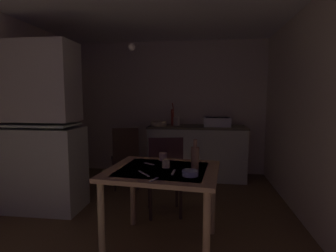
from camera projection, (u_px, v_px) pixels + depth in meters
name	position (u px, v px, depth m)	size (l,w,h in m)	color
ground_plane	(149.00, 210.00, 3.23)	(4.50, 4.50, 0.00)	brown
wall_back	(168.00, 108.00, 4.88)	(3.56, 0.10, 2.37)	beige
wall_left	(10.00, 113.00, 3.33)	(0.10, 3.60, 2.37)	beige
wall_right	(309.00, 115.00, 2.87)	(0.10, 3.60, 2.37)	beige
ceiling_slab	(148.00, 4.00, 2.97)	(3.56, 3.60, 0.10)	white
hutch_cabinet	(44.00, 133.00, 3.18)	(0.88, 0.51, 2.02)	beige
counter_cabinet	(197.00, 152.00, 4.52)	(1.64, 0.64, 0.89)	beige
sink_basin	(217.00, 122.00, 4.42)	(0.44, 0.34, 0.15)	white
hand_pump	(172.00, 116.00, 4.56)	(0.05, 0.27, 0.39)	maroon
mixing_bowl_counter	(159.00, 124.00, 4.51)	(0.27, 0.27, 0.08)	beige
stoneware_crock	(177.00, 122.00, 4.54)	(0.12, 0.12, 0.14)	beige
dining_table	(163.00, 180.00, 2.37)	(1.05, 0.93, 0.74)	#A47E57
chair_far_side	(165.00, 175.00, 3.03)	(0.48, 0.48, 0.94)	#302019
chair_by_counter	(125.00, 156.00, 3.98)	(0.52, 0.52, 0.93)	black
serving_bowl_wide	(190.00, 173.00, 2.15)	(0.13, 0.13, 0.04)	#9EB2C6
teacup_cream	(166.00, 164.00, 2.40)	(0.07, 0.07, 0.07)	beige
teacup_mint	(163.00, 157.00, 2.68)	(0.08, 0.08, 0.08)	tan
glass_bottle	(195.00, 157.00, 2.36)	(0.07, 0.07, 0.27)	olive
table_knife	(144.00, 174.00, 2.21)	(0.19, 0.02, 0.01)	silver
teaspoon_near_bowl	(173.00, 172.00, 2.25)	(0.15, 0.02, 0.01)	beige
teaspoon_by_cup	(149.00, 164.00, 2.54)	(0.14, 0.02, 0.01)	beige
serving_spoon	(154.00, 180.00, 2.05)	(0.12, 0.02, 0.01)	beige
pendant_bulb	(132.00, 47.00, 2.94)	(0.08, 0.08, 0.08)	#F9EFCC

